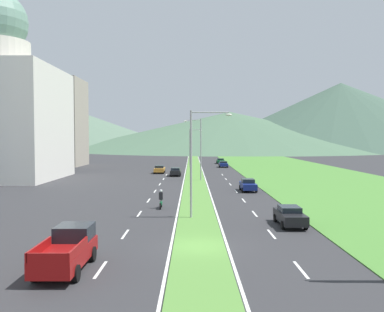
% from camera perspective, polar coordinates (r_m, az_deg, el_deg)
% --- Properties ---
extents(ground_plane, '(600.00, 600.00, 0.00)m').
position_cam_1_polar(ground_plane, '(26.14, 1.23, -12.37)').
color(ground_plane, '#2D2D30').
extents(grass_median, '(3.20, 240.00, 0.06)m').
position_cam_1_polar(grass_median, '(85.53, 0.53, -2.00)').
color(grass_median, '#518438').
rests_on(grass_median, ground_plane).
extents(grass_verge_right, '(24.00, 240.00, 0.06)m').
position_cam_1_polar(grass_verge_right, '(88.08, 14.07, -1.94)').
color(grass_verge_right, '#477F33').
rests_on(grass_verge_right, ground_plane).
extents(lane_dash_left_2, '(0.16, 2.80, 0.01)m').
position_cam_1_polar(lane_dash_left_2, '(22.42, -12.18, -14.94)').
color(lane_dash_left_2, silver).
rests_on(lane_dash_left_2, ground_plane).
extents(lane_dash_left_3, '(0.16, 2.80, 0.01)m').
position_cam_1_polar(lane_dash_left_3, '(29.83, -8.90, -10.52)').
color(lane_dash_left_3, silver).
rests_on(lane_dash_left_3, ground_plane).
extents(lane_dash_left_4, '(0.16, 2.80, 0.01)m').
position_cam_1_polar(lane_dash_left_4, '(37.41, -6.98, -7.85)').
color(lane_dash_left_4, silver).
rests_on(lane_dash_left_4, ground_plane).
extents(lane_dash_left_5, '(0.16, 2.80, 0.01)m').
position_cam_1_polar(lane_dash_left_5, '(45.06, -5.73, -6.08)').
color(lane_dash_left_5, silver).
rests_on(lane_dash_left_5, ground_plane).
extents(lane_dash_left_6, '(0.16, 2.80, 0.01)m').
position_cam_1_polar(lane_dash_left_6, '(52.76, -4.84, -4.82)').
color(lane_dash_left_6, silver).
rests_on(lane_dash_left_6, ground_plane).
extents(lane_dash_left_7, '(0.16, 2.80, 0.01)m').
position_cam_1_polar(lane_dash_left_7, '(60.49, -4.19, -3.88)').
color(lane_dash_left_7, silver).
rests_on(lane_dash_left_7, ground_plane).
extents(lane_dash_left_8, '(0.16, 2.80, 0.01)m').
position_cam_1_polar(lane_dash_left_8, '(68.24, -3.68, -3.16)').
color(lane_dash_left_8, silver).
rests_on(lane_dash_left_8, ground_plane).
extents(lane_dash_left_9, '(0.16, 2.80, 0.01)m').
position_cam_1_polar(lane_dash_left_9, '(76.00, -3.28, -2.58)').
color(lane_dash_left_9, silver).
rests_on(lane_dash_left_9, ground_plane).
extents(lane_dash_right_2, '(0.16, 2.80, 0.01)m').
position_cam_1_polar(lane_dash_right_2, '(22.62, 14.91, -14.81)').
color(lane_dash_right_2, silver).
rests_on(lane_dash_right_2, ground_plane).
extents(lane_dash_right_3, '(0.16, 2.80, 0.01)m').
position_cam_1_polar(lane_dash_right_3, '(29.98, 11.07, -10.47)').
color(lane_dash_right_3, silver).
rests_on(lane_dash_right_3, ground_plane).
extents(lane_dash_right_4, '(0.16, 2.80, 0.01)m').
position_cam_1_polar(lane_dash_right_4, '(37.53, 8.81, -7.82)').
color(lane_dash_right_4, silver).
rests_on(lane_dash_right_4, ground_plane).
extents(lane_dash_right_5, '(0.16, 2.80, 0.01)m').
position_cam_1_polar(lane_dash_right_5, '(45.16, 7.33, -6.06)').
color(lane_dash_right_5, silver).
rests_on(lane_dash_right_5, ground_plane).
extents(lane_dash_right_6, '(0.16, 2.80, 0.01)m').
position_cam_1_polar(lane_dash_right_6, '(52.85, 6.28, -4.81)').
color(lane_dash_right_6, silver).
rests_on(lane_dash_right_6, ground_plane).
extents(lane_dash_right_7, '(0.16, 2.80, 0.01)m').
position_cam_1_polar(lane_dash_right_7, '(60.57, 5.50, -3.88)').
color(lane_dash_right_7, silver).
rests_on(lane_dash_right_7, ground_plane).
extents(lane_dash_right_8, '(0.16, 2.80, 0.01)m').
position_cam_1_polar(lane_dash_right_8, '(68.31, 4.90, -3.15)').
color(lane_dash_right_8, silver).
rests_on(lane_dash_right_8, ground_plane).
extents(lane_dash_right_9, '(0.16, 2.80, 0.01)m').
position_cam_1_polar(lane_dash_right_9, '(76.06, 4.42, -2.58)').
color(lane_dash_right_9, silver).
rests_on(lane_dash_right_9, ground_plane).
extents(edge_line_median_left, '(0.16, 240.00, 0.01)m').
position_cam_1_polar(edge_line_median_left, '(85.54, -0.64, -2.01)').
color(edge_line_median_left, silver).
rests_on(edge_line_median_left, ground_plane).
extents(edge_line_median_right, '(0.16, 240.00, 0.01)m').
position_cam_1_polar(edge_line_median_right, '(85.56, 1.71, -2.01)').
color(edge_line_median_right, silver).
rests_on(edge_line_median_right, ground_plane).
extents(midrise_colored, '(12.62, 12.62, 20.79)m').
position_cam_1_polar(midrise_colored, '(105.47, -17.89, 4.36)').
color(midrise_colored, '#9E9384').
rests_on(midrise_colored, ground_plane).
extents(hill_far_left, '(217.21, 217.21, 38.04)m').
position_cam_1_polar(hill_far_left, '(303.24, -22.16, 4.62)').
color(hill_far_left, '#516B56').
rests_on(hill_far_left, ground_plane).
extents(hill_far_center, '(192.53, 192.53, 22.08)m').
position_cam_1_polar(hill_far_center, '(246.37, 5.43, 3.47)').
color(hill_far_center, '#47664C').
rests_on(hill_far_center, ground_plane).
extents(hill_far_right, '(174.24, 174.24, 39.83)m').
position_cam_1_polar(hill_far_right, '(266.85, 19.90, 5.17)').
color(hill_far_right, '#3D5647').
rests_on(hill_far_right, ground_plane).
extents(street_lamp_near, '(3.52, 0.51, 8.99)m').
position_cam_1_polar(street_lamp_near, '(34.62, 0.80, 0.08)').
color(street_lamp_near, '#99999E').
rests_on(street_lamp_near, ground_plane).
extents(street_lamp_mid, '(2.79, 0.29, 9.69)m').
position_cam_1_polar(street_lamp_mid, '(65.27, 1.21, 1.45)').
color(street_lamp_mid, '#99999E').
rests_on(street_lamp_mid, ground_plane).
extents(street_lamp_far, '(2.84, 0.35, 8.76)m').
position_cam_1_polar(street_lamp_far, '(95.96, 0.13, 1.50)').
color(street_lamp_far, '#99999E').
rests_on(street_lamp_far, ground_plane).
extents(car_0, '(2.00, 4.24, 1.40)m').
position_cam_1_polar(car_0, '(95.50, 4.56, -1.11)').
color(car_0, navy).
rests_on(car_0, ground_plane).
extents(car_1, '(2.03, 4.28, 1.37)m').
position_cam_1_polar(car_1, '(109.22, 4.16, -0.67)').
color(car_1, '#0C5128').
rests_on(car_1, ground_plane).
extents(car_2, '(1.89, 4.47, 1.47)m').
position_cam_1_polar(car_2, '(32.97, 13.49, -7.96)').
color(car_2, black).
rests_on(car_2, ground_plane).
extents(car_3, '(2.00, 4.54, 1.48)m').
position_cam_1_polar(car_3, '(79.53, -4.24, -1.81)').
color(car_3, '#C6842D').
rests_on(car_3, ground_plane).
extents(car_4, '(1.89, 4.39, 1.55)m').
position_cam_1_polar(car_4, '(53.03, 7.91, -3.95)').
color(car_4, navy).
rests_on(car_4, ground_plane).
extents(car_5, '(1.91, 4.45, 1.44)m').
position_cam_1_polar(car_5, '(73.69, -2.04, -2.15)').
color(car_5, black).
rests_on(car_5, ground_plane).
extents(pickup_truck_0, '(2.18, 5.40, 2.00)m').
position_cam_1_polar(pickup_truck_0, '(22.72, -16.41, -12.19)').
color(pickup_truck_0, maroon).
rests_on(pickup_truck_0, ground_plane).
extents(motorcycle_rider, '(0.36, 2.00, 1.80)m').
position_cam_1_polar(motorcycle_rider, '(39.95, -4.04, -6.10)').
color(motorcycle_rider, black).
rests_on(motorcycle_rider, ground_plane).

